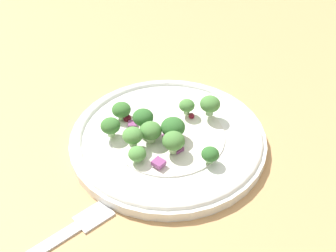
{
  "coord_description": "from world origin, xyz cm",
  "views": [
    {
      "loc": [
        36.07,
        15.74,
        34.92
      ],
      "look_at": [
        1.36,
        1.39,
        2.7
      ],
      "focal_mm": 45.9,
      "sensor_mm": 36.0,
      "label": 1
    }
  ],
  "objects_px": {
    "plate": "(168,138)",
    "broccoli_floret_1": "(143,118)",
    "broccoli_floret_2": "(210,104)",
    "fork": "(36,251)",
    "broccoli_floret_0": "(153,132)"
  },
  "relations": [
    {
      "from": "plate",
      "to": "broccoli_floret_1",
      "type": "distance_m",
      "value": 0.04
    },
    {
      "from": "plate",
      "to": "broccoli_floret_1",
      "type": "bearing_deg",
      "value": -82.28
    },
    {
      "from": "broccoli_floret_2",
      "to": "fork",
      "type": "xyz_separation_m",
      "value": [
        0.23,
        -0.09,
        -0.03
      ]
    },
    {
      "from": "plate",
      "to": "fork",
      "type": "relative_size",
      "value": 1.33
    },
    {
      "from": "broccoli_floret_1",
      "to": "plate",
      "type": "bearing_deg",
      "value": 97.72
    },
    {
      "from": "plate",
      "to": "broccoli_floret_0",
      "type": "relative_size",
      "value": 9.03
    },
    {
      "from": "plate",
      "to": "broccoli_floret_0",
      "type": "xyz_separation_m",
      "value": [
        0.02,
        -0.01,
        0.02
      ]
    },
    {
      "from": "plate",
      "to": "broccoli_floret_0",
      "type": "height_order",
      "value": "broccoli_floret_0"
    },
    {
      "from": "broccoli_floret_1",
      "to": "broccoli_floret_2",
      "type": "height_order",
      "value": "same"
    },
    {
      "from": "plate",
      "to": "broccoli_floret_2",
      "type": "height_order",
      "value": "broccoli_floret_2"
    },
    {
      "from": "broccoli_floret_0",
      "to": "fork",
      "type": "height_order",
      "value": "broccoli_floret_0"
    },
    {
      "from": "broccoli_floret_0",
      "to": "broccoli_floret_2",
      "type": "height_order",
      "value": "broccoli_floret_2"
    },
    {
      "from": "broccoli_floret_1",
      "to": "fork",
      "type": "xyz_separation_m",
      "value": [
        0.18,
        -0.03,
        -0.03
      ]
    },
    {
      "from": "broccoli_floret_1",
      "to": "broccoli_floret_2",
      "type": "xyz_separation_m",
      "value": [
        -0.05,
        0.06,
        0.0
      ]
    },
    {
      "from": "plate",
      "to": "broccoli_floret_1",
      "type": "height_order",
      "value": "broccoli_floret_1"
    }
  ]
}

